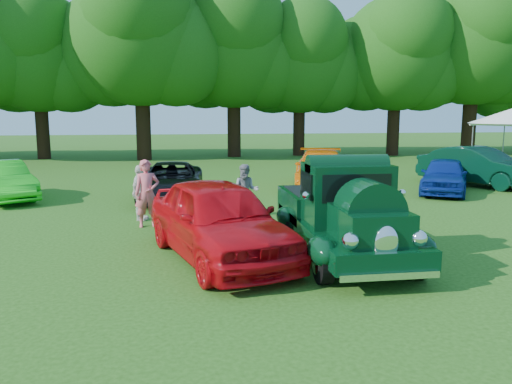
{
  "coord_description": "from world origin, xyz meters",
  "views": [
    {
      "loc": [
        -2.58,
        -10.13,
        3.08
      ],
      "look_at": [
        -0.77,
        2.03,
        1.1
      ],
      "focal_mm": 35.0,
      "sensor_mm": 36.0,
      "label": 1
    }
  ],
  "objects": [
    {
      "name": "red_convertible",
      "position": [
        -1.84,
        0.13,
        0.84
      ],
      "size": [
        3.35,
        5.32,
        1.69
      ],
      "primitive_type": "imported",
      "rotation": [
        0.0,
        0.0,
        0.3
      ],
      "color": "#BE080F",
      "rests_on": "ground"
    },
    {
      "name": "back_car_lime",
      "position": [
        -8.85,
        8.34,
        0.69
      ],
      "size": [
        3.39,
        4.32,
        1.37
      ],
      "primitive_type": "imported",
      "rotation": [
        0.0,
        0.0,
        0.54
      ],
      "color": "#1ED91C",
      "rests_on": "ground"
    },
    {
      "name": "ground",
      "position": [
        0.0,
        0.0,
        0.0
      ],
      "size": [
        120.0,
        120.0,
        0.0
      ],
      "primitive_type": "plane",
      "color": "#234C11",
      "rests_on": "ground"
    },
    {
      "name": "hero_pickup",
      "position": [
        0.81,
        0.0,
        0.87
      ],
      "size": [
        2.4,
        5.16,
        2.02
      ],
      "color": "black",
      "rests_on": "ground"
    },
    {
      "name": "back_car_black",
      "position": [
        -2.97,
        7.56,
        0.66
      ],
      "size": [
        2.36,
        4.81,
        1.31
      ],
      "primitive_type": "imported",
      "rotation": [
        0.0,
        0.0,
        -0.04
      ],
      "color": "black",
      "rests_on": "ground"
    },
    {
      "name": "spectator_pink",
      "position": [
        -3.53,
        3.38,
        0.91
      ],
      "size": [
        0.73,
        0.54,
        1.82
      ],
      "primitive_type": "imported",
      "rotation": [
        0.0,
        0.0,
        0.17
      ],
      "color": "#DD5B67",
      "rests_on": "ground"
    },
    {
      "name": "back_car_orange",
      "position": [
        3.0,
        9.31,
        0.76
      ],
      "size": [
        3.34,
        5.6,
        1.52
      ],
      "primitive_type": "imported",
      "rotation": [
        0.0,
        0.0,
        -0.24
      ],
      "color": "orange",
      "rests_on": "ground"
    },
    {
      "name": "spectator_grey",
      "position": [
        -0.74,
        4.22,
        0.78
      ],
      "size": [
        0.87,
        0.74,
        1.57
      ],
      "primitive_type": "imported",
      "rotation": [
        0.0,
        0.0,
        -0.2
      ],
      "color": "gray",
      "rests_on": "ground"
    },
    {
      "name": "back_car_blue",
      "position": [
        7.31,
        7.49,
        0.68
      ],
      "size": [
        3.44,
        4.24,
        1.36
      ],
      "primitive_type": "imported",
      "rotation": [
        0.0,
        0.0,
        -0.55
      ],
      "color": "navy",
      "rests_on": "ground"
    },
    {
      "name": "back_car_green",
      "position": [
        9.72,
        9.1,
        0.81
      ],
      "size": [
        3.88,
        5.17,
        1.63
      ],
      "primitive_type": "imported",
      "rotation": [
        0.0,
        0.0,
        0.5
      ],
      "color": "black",
      "rests_on": "ground"
    },
    {
      "name": "spectator_white",
      "position": [
        -3.79,
        4.24,
        0.8
      ],
      "size": [
        0.64,
        1.01,
        1.6
      ],
      "primitive_type": "imported",
      "rotation": [
        0.0,
        0.0,
        1.28
      ],
      "color": "silver",
      "rests_on": "ground"
    },
    {
      "name": "tree_line",
      "position": [
        1.67,
        23.95,
        7.18
      ],
      "size": [
        64.55,
        10.48,
        12.4
      ],
      "color": "black",
      "rests_on": "ground"
    }
  ]
}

